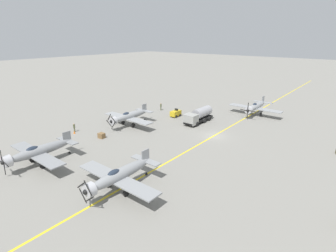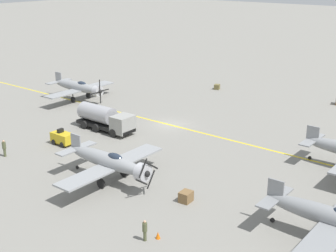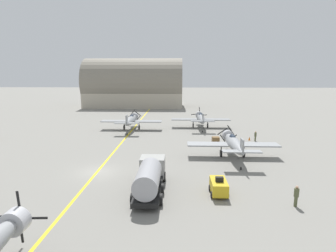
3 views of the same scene
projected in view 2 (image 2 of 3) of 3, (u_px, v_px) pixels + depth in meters
The scene contains 12 objects.
ground_plane at pixel (170, 125), 58.95m from camera, with size 400.00×400.00×0.00m, color gray.
taxiway_stripe at pixel (170, 125), 58.94m from camera, with size 0.30×160.00×0.01m, color yellow.
airplane_near_center at pixel (79, 87), 69.20m from camera, with size 12.00×9.98×3.80m.
airplane_mid_right at pixel (109, 161), 42.76m from camera, with size 12.00×9.98×3.65m.
airplane_far_right at pixel (333, 218), 33.16m from camera, with size 12.00×9.98×3.79m.
fuel_tanker at pixel (105, 119), 56.47m from camera, with size 2.68×8.00×2.98m.
tow_tractor at pixel (62, 138), 52.22m from camera, with size 1.57×2.60×1.79m.
ground_crew_walking at pixel (4, 148), 48.81m from camera, with size 0.40×0.40×1.83m.
ground_crew_inspecting at pixel (145, 230), 33.74m from camera, with size 0.36×0.36×1.67m.
supply_crate_by_tanker at pixel (186, 197), 39.54m from camera, with size 1.11×0.92×0.92m, color brown.
supply_crate_outboard at pixel (217, 87), 75.94m from camera, with size 0.96×0.80×0.80m, color brown.
traffic_cone at pixel (158, 235), 34.20m from camera, with size 0.36×0.36×0.55m, color orange.
Camera 2 is at (44.01, 34.36, 18.90)m, focal length 50.00 mm.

